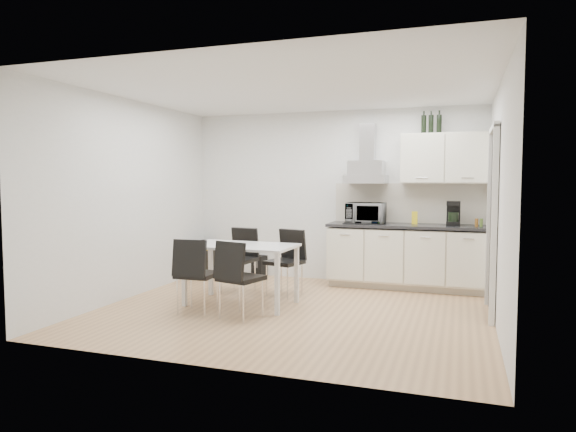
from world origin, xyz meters
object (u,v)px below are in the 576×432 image
at_px(kitchenette, 409,230).
at_px(chair_far_left, 238,261).
at_px(chair_near_left, 198,275).
at_px(chair_near_right, 241,279).
at_px(dining_table, 241,252).
at_px(chair_far_right, 284,263).
at_px(floor_speaker, 259,266).
at_px(guitar_amp, 202,259).

height_order(kitchenette, chair_far_left, kitchenette).
bearing_deg(chair_far_left, chair_near_left, 96.40).
distance_m(kitchenette, chair_near_right, 2.80).
height_order(chair_far_left, chair_near_left, same).
bearing_deg(dining_table, chair_far_right, 63.29).
relative_size(chair_near_right, floor_speaker, 2.63).
bearing_deg(chair_far_left, chair_near_right, 121.78).
height_order(chair_near_right, guitar_amp, chair_near_right).
bearing_deg(kitchenette, guitar_amp, -178.52).
bearing_deg(dining_table, kitchenette, 43.41).
bearing_deg(chair_far_left, kitchenette, -148.62).
xyz_separation_m(dining_table, guitar_amp, (-1.40, 1.58, -0.39)).
bearing_deg(chair_near_right, dining_table, 129.72).
distance_m(chair_near_left, guitar_amp, 2.38).
height_order(chair_near_left, guitar_amp, chair_near_left).
height_order(chair_near_left, chair_near_right, same).
distance_m(kitchenette, dining_table, 2.52).
bearing_deg(chair_near_right, chair_far_right, 101.49).
distance_m(chair_far_right, chair_near_left, 1.35).
distance_m(chair_far_left, chair_near_right, 1.33).
height_order(kitchenette, guitar_amp, kitchenette).
height_order(chair_far_left, guitar_amp, chair_far_left).
xyz_separation_m(dining_table, chair_near_right, (0.25, -0.58, -0.22)).
distance_m(kitchenette, floor_speaker, 2.47).
distance_m(chair_far_left, floor_speaker, 1.25).
distance_m(kitchenette, guitar_amp, 3.33).
bearing_deg(chair_near_left, kitchenette, 43.06).
height_order(chair_far_left, floor_speaker, chair_far_left).
xyz_separation_m(kitchenette, dining_table, (-1.88, -1.67, -0.17)).
height_order(chair_far_right, chair_near_right, same).
distance_m(dining_table, guitar_amp, 2.14).
bearing_deg(guitar_amp, dining_table, -54.11).
xyz_separation_m(kitchenette, floor_speaker, (-2.38, 0.17, -0.66)).
relative_size(kitchenette, chair_far_right, 2.86).
bearing_deg(guitar_amp, floor_speaker, 9.93).
xyz_separation_m(chair_near_left, chair_near_right, (0.57, -0.04, 0.00)).
height_order(chair_far_right, guitar_amp, chair_far_right).
relative_size(dining_table, chair_far_left, 1.54).
bearing_deg(chair_far_left, chair_far_right, -172.94).
height_order(dining_table, chair_far_left, chair_far_left).
distance_m(chair_far_left, chair_far_right, 0.67).
bearing_deg(chair_near_left, chair_near_right, -6.06).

